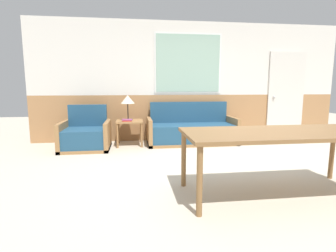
{
  "coord_description": "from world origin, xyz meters",
  "views": [
    {
      "loc": [
        -1.33,
        -3.42,
        1.25
      ],
      "look_at": [
        -0.74,
        1.01,
        0.57
      ],
      "focal_mm": 28.0,
      "sensor_mm": 36.0,
      "label": 1
    }
  ],
  "objects": [
    {
      "name": "couch",
      "position": [
        -0.07,
        2.15,
        0.27
      ],
      "size": [
        1.93,
        0.79,
        0.9
      ],
      "color": "#9E7042",
      "rests_on": "ground_plane"
    },
    {
      "name": "wall_back",
      "position": [
        -0.0,
        2.63,
        1.37
      ],
      "size": [
        7.2,
        0.09,
        2.7
      ],
      "color": "#AD7A4C",
      "rests_on": "ground_plane"
    },
    {
      "name": "entry_door",
      "position": [
        2.37,
        2.57,
        1.03
      ],
      "size": [
        0.91,
        0.09,
        2.07
      ],
      "color": "silver",
      "rests_on": "ground_plane"
    },
    {
      "name": "ground_plane",
      "position": [
        0.0,
        0.0,
        0.0
      ],
      "size": [
        16.0,
        16.0,
        0.0
      ],
      "primitive_type": "plane",
      "color": "beige"
    },
    {
      "name": "table_lamp",
      "position": [
        -1.44,
        2.24,
        0.96
      ],
      "size": [
        0.29,
        0.29,
        0.53
      ],
      "color": "black",
      "rests_on": "side_table"
    },
    {
      "name": "dining_table",
      "position": [
        0.3,
        -0.7,
        0.68
      ],
      "size": [
        2.16,
        0.91,
        0.74
      ],
      "color": "olive",
      "rests_on": "ground_plane"
    },
    {
      "name": "book_stack",
      "position": [
        -1.46,
        2.05,
        0.55
      ],
      "size": [
        0.22,
        0.15,
        0.04
      ],
      "color": "#B22823",
      "rests_on": "side_table"
    },
    {
      "name": "side_table",
      "position": [
        -1.41,
        2.14,
        0.45
      ],
      "size": [
        0.55,
        0.55,
        0.53
      ],
      "color": "#9E7042",
      "rests_on": "ground_plane"
    },
    {
      "name": "armchair",
      "position": [
        -2.28,
        1.91,
        0.26
      ],
      "size": [
        0.95,
        0.84,
        0.87
      ],
      "rotation": [
        0.0,
        0.0,
        0.05
      ],
      "color": "#9E7042",
      "rests_on": "ground_plane"
    }
  ]
}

